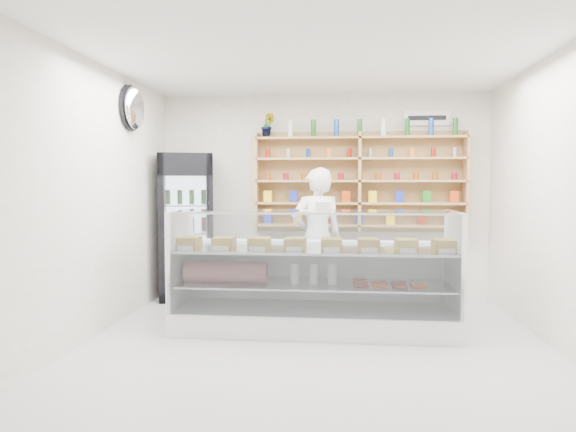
# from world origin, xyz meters

# --- Properties ---
(room) EXTENTS (5.00, 5.00, 5.00)m
(room) POSITION_xyz_m (0.00, 0.00, 1.40)
(room) COLOR #ADADB2
(room) RESTS_ON ground
(display_counter) EXTENTS (2.94, 0.88, 1.28)m
(display_counter) POSITION_xyz_m (-0.03, 0.72, 0.35)
(display_counter) COLOR white
(display_counter) RESTS_ON floor
(shop_worker) EXTENTS (0.73, 0.58, 1.76)m
(shop_worker) POSITION_xyz_m (-0.04, 1.72, 0.88)
(shop_worker) COLOR silver
(shop_worker) RESTS_ON floor
(drinks_cooler) EXTENTS (0.87, 0.86, 1.96)m
(drinks_cooler) POSITION_xyz_m (-1.85, 2.14, 0.99)
(drinks_cooler) COLOR black
(drinks_cooler) RESTS_ON floor
(wall_shelving) EXTENTS (2.84, 0.28, 1.33)m
(wall_shelving) POSITION_xyz_m (0.50, 2.34, 1.59)
(wall_shelving) COLOR #A8774F
(wall_shelving) RESTS_ON back_wall
(potted_plant) EXTENTS (0.19, 0.16, 0.33)m
(potted_plant) POSITION_xyz_m (-0.75, 2.34, 2.36)
(potted_plant) COLOR #1E6626
(potted_plant) RESTS_ON wall_shelving
(security_mirror) EXTENTS (0.15, 0.50, 0.50)m
(security_mirror) POSITION_xyz_m (-2.17, 1.20, 2.45)
(security_mirror) COLOR silver
(security_mirror) RESTS_ON left_wall
(wall_sign) EXTENTS (0.62, 0.03, 0.20)m
(wall_sign) POSITION_xyz_m (1.40, 2.47, 2.45)
(wall_sign) COLOR white
(wall_sign) RESTS_ON back_wall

